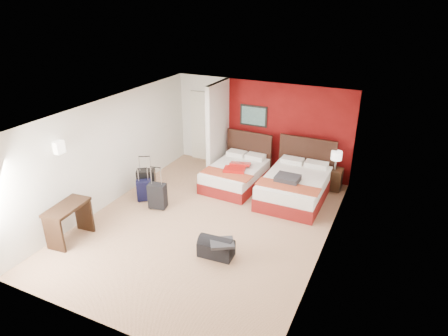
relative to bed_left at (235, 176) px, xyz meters
The scene contains 17 objects.
ground 1.98m from the bed_left, 84.64° to the right, with size 6.50×6.50×0.00m, color tan.
room_walls 1.66m from the bed_left, 156.43° to the right, with size 5.02×6.52×2.50m.
red_accent_panel 1.86m from the bed_left, 53.86° to the left, with size 3.50×0.04×2.50m, color maroon.
partition_wall 1.44m from the bed_left, 141.13° to the left, with size 0.12×1.20×2.50m, color silver.
entry_door 2.14m from the bed_left, 141.46° to the left, with size 0.82×0.06×2.05m, color silver.
bed_left is the anchor object (origin of this frame).
bed_right 1.60m from the bed_left, ahead, with size 1.41×2.02×0.60m, color white.
red_suitcase_open 0.34m from the bed_left, 45.00° to the right, with size 0.52×0.72×0.09m, color #B6130F.
jacket_bundle 1.60m from the bed_left, 14.46° to the right, with size 0.54×0.43×0.13m, color #323236.
nightstand 2.51m from the bed_left, 20.70° to the left, with size 0.39×0.39×0.55m, color #321D10.
table_lamp 2.56m from the bed_left, 20.70° to the left, with size 0.27×0.27×0.48m, color white.
suitcase_black 2.26m from the bed_left, 140.42° to the right, with size 0.44×0.27×0.66m, color black.
suitcase_charcoal 2.19m from the bed_left, 121.48° to the right, with size 0.40×0.25×0.59m, color black.
suitcase_navy 2.35m from the bed_left, 134.36° to the right, with size 0.36×0.22×0.50m, color black.
duffel_bag 3.06m from the bed_left, 72.99° to the right, with size 0.66×0.35×0.34m, color black.
jacket_draped 3.15m from the bed_left, 70.64° to the right, with size 0.43×0.37×0.06m, color #333438.
desk 4.21m from the bed_left, 118.35° to the right, with size 0.48×0.95×0.79m, color black.
Camera 1 is at (3.52, -6.56, 4.62)m, focal length 31.74 mm.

